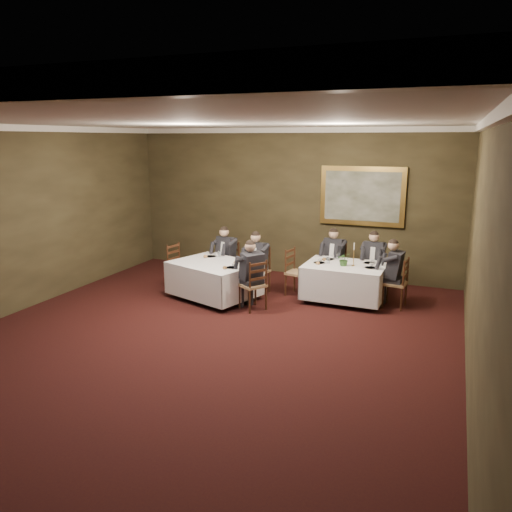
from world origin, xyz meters
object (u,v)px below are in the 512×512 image
Objects in this scene: chair_main_backleft at (334,275)px; chair_sec_endleft at (180,276)px; diner_main_backleft at (334,265)px; diner_main_backright at (373,269)px; chair_main_endright at (395,293)px; chair_sec_endright at (253,295)px; chair_sec_backright at (258,280)px; diner_sec_endright at (253,284)px; diner_main_endright at (395,282)px; table_second at (214,277)px; diner_sec_backright at (258,270)px; centerpiece at (344,259)px; diner_sec_backleft at (227,263)px; chair_sec_backleft at (227,273)px; chair_main_endleft at (297,282)px; table_main at (344,280)px; candlestick at (354,257)px; chair_main_backright at (373,279)px; painting at (362,196)px.

chair_main_backleft is 3.41m from chair_sec_endleft.
diner_main_backleft and diner_main_backright have the same top height.
chair_sec_endright is (-2.55, -1.16, 0.00)m from chair_main_endright.
diner_sec_endright is (0.29, -1.02, 0.23)m from chair_sec_backright.
diner_main_backleft is 1.35× the size of chair_sec_backright.
table_second is at bearing 109.43° from diner_main_endright.
diner_sec_endright is at bearing 48.45° from diner_main_backright.
diner_main_endright is 2.80m from chair_sec_endright.
diner_sec_backright is 1.76m from chair_sec_endleft.
chair_sec_backright and chair_sec_endleft have the same top height.
centerpiece reaches higher than chair_main_backleft.
diner_sec_backleft is 1.76m from chair_sec_endright.
chair_main_endleft is at bearing -167.38° from chair_sec_backleft.
table_main is 0.94m from chair_main_backleft.
chair_sec_backleft is 2.95m from candlestick.
chair_main_backright is at bearing -146.93° from chair_sec_backright.
diner_sec_backleft is 1.35× the size of chair_sec_endright.
chair_main_backleft is 2.40m from diner_sec_backleft.
diner_main_backleft is 1.74m from chair_sec_backright.
table_main is 1.63× the size of chair_sec_backleft.
painting reaches higher than diner_main_backright.
chair_sec_endright reaches higher than table_main.
chair_sec_backright is (-2.28, -0.97, -0.23)m from diner_main_backright.
chair_main_backright is 2.81m from chair_sec_endright.
chair_sec_backright is 1.75m from chair_sec_endleft.
diner_main_endright reaches higher than chair_main_endright.
chair_sec_backleft is 0.23m from diner_sec_backleft.
chair_main_endright is at bearing -1.21° from table_main.
chair_sec_endleft is (-4.00, -1.30, -0.23)m from diner_main_backright.
candlestick is at bearing 16.27° from table_second.
diner_sec_backleft is at bearing 15.85° from diner_main_backright.
chair_main_backright is at bearing -10.96° from chair_sec_endright.
centerpiece is at bearing -21.10° from diner_sec_endright.
chair_sec_backright is at bearing 50.28° from chair_sec_endright.
chair_main_endleft is 0.53× the size of painting.
diner_main_backright is (0.86, -0.03, 0.23)m from chair_main_backleft.
diner_main_backleft reaches higher than chair_sec_backright.
diner_sec_backright reaches higher than chair_main_backleft.
table_main is 2.70m from diner_sec_backleft.
chair_sec_backright is 2.12m from candlestick.
chair_main_endright is at bearing -90.00° from diner_main_endright.
chair_sec_backleft is 1.75m from chair_sec_endright.
diner_main_backright and diner_sec_backleft have the same top height.
table_second is 3.42m from chair_main_backright.
chair_main_endleft is at bearing -156.66° from diner_sec_backright.
chair_main_backright is at bearing 118.86° from chair_sec_endleft.
table_second is 3.65m from chair_main_endright.
table_second is at bearing 53.60° from chair_sec_backright.
diner_sec_endright is (-1.99, -1.98, 0.00)m from diner_main_backright.
chair_sec_backleft is 0.90m from chair_sec_backright.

